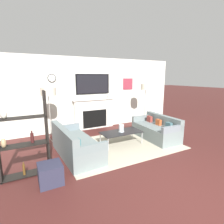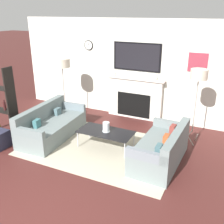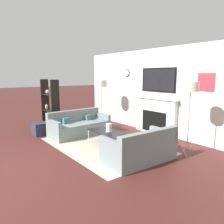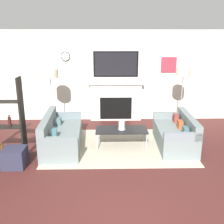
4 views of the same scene
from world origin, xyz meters
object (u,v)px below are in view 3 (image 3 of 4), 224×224
object	(u,v)px
couch_left	(79,126)
couch_right	(141,149)
floor_lamp_right	(191,88)
ottoman	(40,129)
hurricane_candle	(109,128)
floor_lamp_left	(101,84)
shelf_unit	(50,106)
coffee_table	(108,132)

from	to	relation	value
couch_left	couch_right	world-z (taller)	couch_left
floor_lamp_right	ottoman	size ratio (longest dim) A/B	4.04
couch_right	hurricane_candle	world-z (taller)	couch_right
floor_lamp_left	couch_right	bearing A→B (deg)	-20.10
floor_lamp_right	couch_right	bearing A→B (deg)	-109.51
hurricane_candle	shelf_unit	world-z (taller)	shelf_unit
hurricane_candle	floor_lamp_right	size ratio (longest dim) A/B	0.12
coffee_table	floor_lamp_right	size ratio (longest dim) A/B	0.70
coffee_table	floor_lamp_right	bearing A→B (deg)	32.05
shelf_unit	ottoman	world-z (taller)	shelf_unit
couch_right	shelf_unit	bearing A→B (deg)	-173.39
hurricane_candle	ottoman	distance (m)	2.45
floor_lamp_right	shelf_unit	size ratio (longest dim) A/B	1.00
coffee_table	ottoman	world-z (taller)	coffee_table
couch_right	ottoman	xyz separation A→B (m)	(-3.47, -0.97, -0.09)
floor_lamp_right	couch_left	bearing A→B (deg)	-159.92
couch_left	floor_lamp_left	bearing A→B (deg)	109.16
hurricane_candle	ottoman	xyz separation A→B (m)	(-2.19, -1.06, -0.29)
couch_right	shelf_unit	size ratio (longest dim) A/B	0.94
couch_left	floor_lamp_left	size ratio (longest dim) A/B	1.12
ottoman	couch_left	bearing A→B (deg)	51.93
couch_right	coffee_table	world-z (taller)	couch_right
couch_left	shelf_unit	size ratio (longest dim) A/B	1.10
couch_left	floor_lamp_right	distance (m)	3.57
coffee_table	shelf_unit	size ratio (longest dim) A/B	0.71
couch_right	floor_lamp_left	xyz separation A→B (m)	(-3.12, 1.14, 1.27)
hurricane_candle	shelf_unit	size ratio (longest dim) A/B	0.13
couch_left	hurricane_candle	xyz separation A→B (m)	(1.44, 0.09, 0.21)
coffee_table	hurricane_candle	world-z (taller)	hurricane_candle
coffee_table	floor_lamp_left	distance (m)	2.42
couch_left	floor_lamp_right	world-z (taller)	floor_lamp_right
floor_lamp_right	shelf_unit	world-z (taller)	same
couch_left	shelf_unit	distance (m)	1.36
couch_right	shelf_unit	distance (m)	3.95
floor_lamp_right	ottoman	distance (m)	4.63
hurricane_candle	floor_lamp_left	xyz separation A→B (m)	(-1.83, 1.05, 1.07)
couch_right	floor_lamp_left	world-z (taller)	floor_lamp_left
hurricane_candle	floor_lamp_right	distance (m)	2.27
couch_right	hurricane_candle	distance (m)	1.30
couch_left	couch_right	bearing A→B (deg)	0.03
hurricane_candle	floor_lamp_left	bearing A→B (deg)	150.27
couch_right	floor_lamp_left	size ratio (longest dim) A/B	0.96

